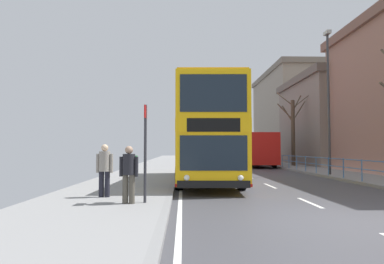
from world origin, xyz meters
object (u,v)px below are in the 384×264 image
(background_bus_far_lane, at_px, (252,149))
(background_building_00, at_px, (302,116))
(bus_stop_sign_near, at_px, (145,142))
(double_decker_bus_main, at_px, (207,134))
(pedestrian_companion, at_px, (105,167))
(bare_tree_far_01, at_px, (293,129))
(pedestrian_with_backpack, at_px, (129,170))
(background_building_01, at_px, (364,121))
(street_lamp_far_side, at_px, (328,92))

(background_bus_far_lane, height_order, background_building_00, background_building_00)
(bus_stop_sign_near, bearing_deg, double_decker_bus_main, 71.98)
(background_bus_far_lane, xyz_separation_m, background_building_00, (10.93, 17.12, 4.81))
(pedestrian_companion, relative_size, bare_tree_far_01, 0.24)
(background_bus_far_lane, xyz_separation_m, pedestrian_companion, (-9.12, -22.06, -0.58))
(double_decker_bus_main, bearing_deg, pedestrian_with_backpack, -110.87)
(background_building_00, height_order, background_building_01, background_building_00)
(street_lamp_far_side, height_order, background_building_01, background_building_01)
(background_bus_far_lane, bearing_deg, bare_tree_far_01, -28.75)
(background_bus_far_lane, height_order, pedestrian_companion, background_bus_far_lane)
(background_building_01, bearing_deg, bus_stop_sign_near, -128.37)
(bus_stop_sign_near, bearing_deg, background_bus_far_lane, 71.61)
(background_bus_far_lane, height_order, background_building_01, background_building_01)
(pedestrian_with_backpack, relative_size, street_lamp_far_side, 0.18)
(street_lamp_far_side, xyz_separation_m, bare_tree_far_01, (1.33, 10.90, -1.63))
(background_bus_far_lane, distance_m, bus_stop_sign_near, 24.47)
(background_bus_far_lane, relative_size, pedestrian_with_backpack, 6.52)
(double_decker_bus_main, bearing_deg, bare_tree_far_01, 58.59)
(pedestrian_companion, bearing_deg, background_building_00, 62.90)
(double_decker_bus_main, relative_size, background_bus_far_lane, 0.99)
(background_bus_far_lane, bearing_deg, double_decker_bus_main, -108.55)
(bus_stop_sign_near, distance_m, bare_tree_far_01, 24.13)
(background_bus_far_lane, bearing_deg, background_building_00, 57.44)
(pedestrian_with_backpack, bearing_deg, double_decker_bus_main, 69.13)
(double_decker_bus_main, bearing_deg, pedestrian_companion, -122.41)
(street_lamp_far_side, xyz_separation_m, background_building_00, (8.90, 29.87, 1.40))
(background_building_00, bearing_deg, street_lamp_far_side, -106.60)
(double_decker_bus_main, relative_size, background_building_01, 0.71)
(double_decker_bus_main, height_order, bus_stop_sign_near, double_decker_bus_main)
(bare_tree_far_01, bearing_deg, background_building_00, 68.24)
(bare_tree_far_01, bearing_deg, background_building_01, 19.96)
(pedestrian_companion, xyz_separation_m, bus_stop_sign_near, (1.40, -1.17, 0.76))
(bare_tree_far_01, height_order, background_building_01, background_building_01)
(pedestrian_with_backpack, bearing_deg, background_building_00, 64.75)
(bare_tree_far_01, bearing_deg, background_bus_far_lane, 151.25)
(pedestrian_with_backpack, relative_size, background_building_00, 0.09)
(pedestrian_with_backpack, height_order, background_building_01, background_building_01)
(bare_tree_far_01, bearing_deg, double_decker_bus_main, -121.41)
(street_lamp_far_side, bearing_deg, bare_tree_far_01, 83.04)
(bus_stop_sign_near, relative_size, background_building_00, 0.15)
(street_lamp_far_side, height_order, background_building_00, background_building_00)
(double_decker_bus_main, relative_size, bare_tree_far_01, 1.50)
(double_decker_bus_main, height_order, pedestrian_with_backpack, double_decker_bus_main)
(pedestrian_companion, relative_size, background_building_00, 0.09)
(bus_stop_sign_near, distance_m, street_lamp_far_side, 14.67)
(background_building_00, bearing_deg, background_building_01, -87.74)
(pedestrian_companion, height_order, street_lamp_far_side, street_lamp_far_side)
(street_lamp_far_side, bearing_deg, background_bus_far_lane, 99.05)
(double_decker_bus_main, height_order, street_lamp_far_side, street_lamp_far_side)
(pedestrian_with_backpack, relative_size, background_building_01, 0.11)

